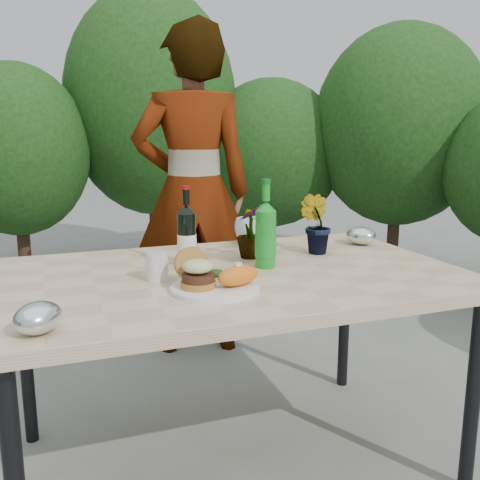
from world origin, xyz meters
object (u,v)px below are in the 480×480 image
object	(u,v)px
person	(193,193)
dinner_plate	(215,288)
wine_bottle	(187,236)
patio_table	(232,287)

from	to	relation	value
person	dinner_plate	bearing A→B (deg)	87.21
wine_bottle	person	bearing A→B (deg)	96.99
patio_table	dinner_plate	world-z (taller)	dinner_plate
patio_table	wine_bottle	distance (m)	0.26
dinner_plate	wine_bottle	bearing A→B (deg)	90.44
patio_table	dinner_plate	size ratio (longest dim) A/B	5.71
patio_table	dinner_plate	xyz separation A→B (m)	(-0.12, -0.19, 0.06)
patio_table	dinner_plate	distance (m)	0.24
dinner_plate	wine_bottle	size ratio (longest dim) A/B	0.96
patio_table	person	bearing A→B (deg)	81.87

